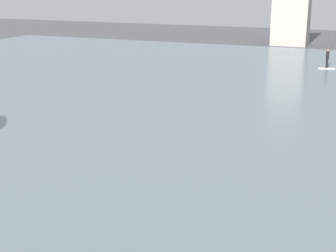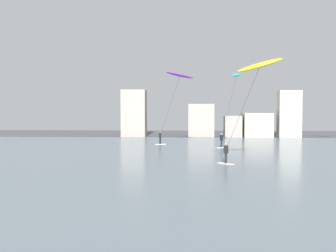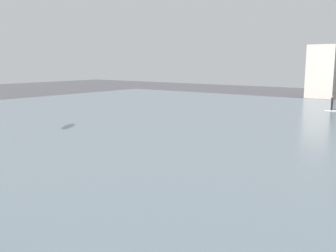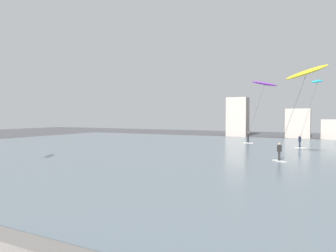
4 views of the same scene
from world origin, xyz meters
TOP-DOWN VIEW (x-y plane):
  - water_bay at (0.00, 30.45)m, footprint 84.00×52.00m
  - far_shore_buildings at (5.33, 59.48)m, footprint 29.47×3.93m
  - kitesurfer_purple at (0.51, 42.91)m, footprint 5.09×2.75m
  - kitesurfer_cyan at (7.15, 41.30)m, footprint 3.53×3.46m
  - kitesurfer_yellow at (6.69, 25.25)m, footprint 4.56×3.52m

SIDE VIEW (x-z plane):
  - water_bay at x=0.00m, z-range 0.00..0.10m
  - far_shore_buildings at x=5.33m, z-range -0.87..7.03m
  - kitesurfer_yellow at x=6.69m, z-range 2.90..11.14m
  - kitesurfer_cyan at x=7.15m, z-range 3.05..11.87m
  - kitesurfer_purple at x=0.51m, z-range 3.55..12.66m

